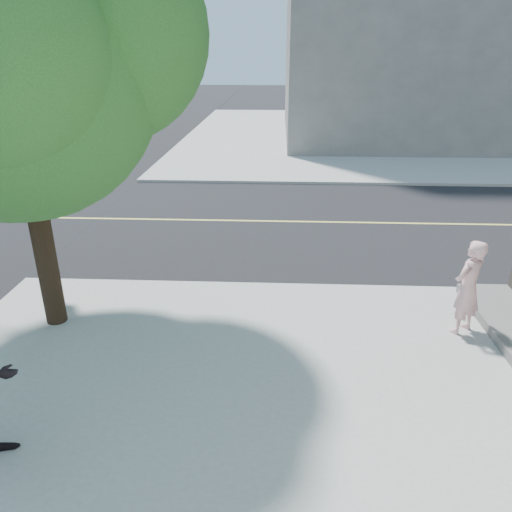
{
  "coord_description": "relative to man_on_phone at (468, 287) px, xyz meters",
  "views": [
    {
      "loc": [
        4.62,
        -9.5,
        4.78
      ],
      "look_at": [
        4.22,
        -1.29,
        1.3
      ],
      "focal_mm": 33.91,
      "sensor_mm": 36.0,
      "label": 1
    }
  ],
  "objects": [
    {
      "name": "sidewalk_ne",
      "position": [
        5.55,
        23.29,
        -0.93
      ],
      "size": [
        29.0,
        25.0,
        0.12
      ],
      "primitive_type": "cube",
      "color": "#A1A19D",
      "rests_on": "ground"
    },
    {
      "name": "filler_ne",
      "position": [
        6.05,
        23.79,
        6.13
      ],
      "size": [
        18.0,
        16.0,
        14.0
      ],
      "primitive_type": "cube",
      "color": "slate",
      "rests_on": "sidewalk_ne"
    },
    {
      "name": "ground",
      "position": [
        -7.95,
        1.79,
        -0.99
      ],
      "size": [
        140.0,
        140.0,
        0.0
      ],
      "primitive_type": "plane",
      "color": "black",
      "rests_on": "ground"
    },
    {
      "name": "man_on_phone",
      "position": [
        0.0,
        0.0,
        0.0
      ],
      "size": [
        0.76,
        0.72,
        1.75
      ],
      "primitive_type": "imported",
      "rotation": [
        0.0,
        0.0,
        3.79
      ],
      "color": "#E3A8AA",
      "rests_on": "sidewalk_se"
    },
    {
      "name": "street_tree",
      "position": [
        -7.32,
        0.01,
        3.98
      ],
      "size": [
        5.66,
        5.15,
        7.51
      ],
      "rotation": [
        0.0,
        0.0,
        -0.16
      ],
      "color": "black",
      "rests_on": "sidewalk_se"
    },
    {
      "name": "road_ew",
      "position": [
        -7.95,
        6.29,
        -0.99
      ],
      "size": [
        140.0,
        9.0,
        0.01
      ],
      "primitive_type": "cube",
      "color": "black",
      "rests_on": "ground"
    }
  ]
}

